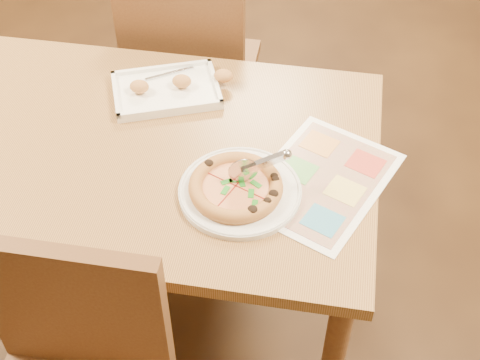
% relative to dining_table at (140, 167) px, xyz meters
% --- Properties ---
extents(dining_table, '(1.30, 0.85, 0.72)m').
position_rel_dining_table_xyz_m(dining_table, '(0.00, 0.00, 0.00)').
color(dining_table, olive).
rests_on(dining_table, ground).
extents(chair_far, '(0.42, 0.42, 0.47)m').
position_rel_dining_table_xyz_m(chair_far, '(-0.00, 0.60, -0.07)').
color(chair_far, brown).
rests_on(chair_far, ground).
extents(plate, '(0.34, 0.34, 0.02)m').
position_rel_dining_table_xyz_m(plate, '(0.31, -0.13, 0.09)').
color(plate, silver).
rests_on(plate, dining_table).
extents(pizza, '(0.24, 0.24, 0.04)m').
position_rel_dining_table_xyz_m(pizza, '(0.30, -0.14, 0.11)').
color(pizza, '#C18842').
rests_on(pizza, plate).
extents(pizza_cutter, '(0.14, 0.06, 0.09)m').
position_rel_dining_table_xyz_m(pizza_cutter, '(0.35, -0.11, 0.17)').
color(pizza_cutter, silver).
rests_on(pizza_cutter, pizza).
extents(appetizer_tray, '(0.37, 0.31, 0.06)m').
position_rel_dining_table_xyz_m(appetizer_tray, '(0.03, 0.23, 0.10)').
color(appetizer_tray, white).
rests_on(appetizer_tray, dining_table).
extents(menu, '(0.44, 0.50, 0.00)m').
position_rel_dining_table_xyz_m(menu, '(0.50, -0.05, 0.09)').
color(menu, white).
rests_on(menu, dining_table).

